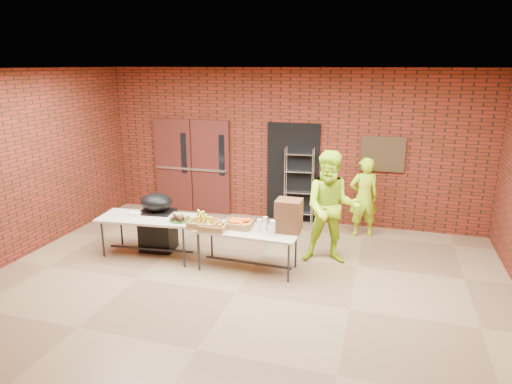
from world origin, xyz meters
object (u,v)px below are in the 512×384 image
(covered_grill, at_px, (158,222))
(coffee_dispenser, at_px, (289,216))
(volunteer_woman, at_px, (364,197))
(volunteer_man, at_px, (331,208))
(table_left, at_px, (149,220))
(wire_rack, at_px, (299,186))
(table_right, at_px, (248,233))

(covered_grill, bearing_deg, coffee_dispenser, -10.39)
(volunteer_woman, bearing_deg, volunteer_man, 52.46)
(table_left, distance_m, coffee_dispenser, 2.46)
(table_left, bearing_deg, volunteer_man, 6.19)
(volunteer_woman, bearing_deg, wire_rack, -35.57)
(table_right, height_order, volunteer_man, volunteer_man)
(table_left, height_order, volunteer_man, volunteer_man)
(wire_rack, xyz_separation_m, covered_grill, (-2.15, -2.15, -0.28))
(table_left, distance_m, volunteer_man, 3.12)
(table_right, distance_m, coffee_dispenser, 0.73)
(wire_rack, relative_size, volunteer_woman, 1.03)
(table_left, bearing_deg, volunteer_woman, 24.87)
(wire_rack, relative_size, coffee_dispenser, 3.10)
(wire_rack, height_order, volunteer_woman, wire_rack)
(table_right, bearing_deg, volunteer_woman, 53.27)
(covered_grill, bearing_deg, volunteer_man, 1.09)
(volunteer_woman, height_order, volunteer_man, volunteer_man)
(covered_grill, relative_size, volunteer_woman, 0.67)
(table_right, relative_size, covered_grill, 1.60)
(volunteer_man, bearing_deg, wire_rack, 108.48)
(wire_rack, distance_m, volunteer_man, 2.01)
(table_left, bearing_deg, coffee_dispenser, -3.89)
(table_left, height_order, covered_grill, covered_grill)
(volunteer_woman, distance_m, volunteer_man, 1.50)
(wire_rack, xyz_separation_m, volunteer_man, (0.90, -1.80, 0.15))
(covered_grill, bearing_deg, volunteer_woman, 21.36)
(covered_grill, xyz_separation_m, volunteer_man, (3.04, 0.35, 0.43))
(table_left, relative_size, covered_grill, 1.69)
(volunteer_woman, relative_size, volunteer_man, 0.82)
(volunteer_woman, bearing_deg, coffee_dispenser, 42.15)
(wire_rack, height_order, table_left, wire_rack)
(table_right, bearing_deg, table_left, -179.49)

